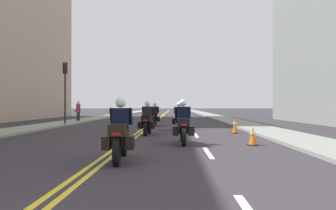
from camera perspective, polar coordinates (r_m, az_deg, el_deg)
The scene contains 15 objects.
ground_plane at distance 50.18m, azimuth -0.87°, elevation -1.73°, with size 264.00×264.00×0.00m, color #2F2B31.
sidewalk_left at distance 50.89m, azimuth -8.57°, elevation -1.64°, with size 2.31×144.00×0.12m, color gray.
sidewalk_right at distance 50.39m, azimuth 6.90°, elevation -1.65°, with size 2.31×144.00×0.12m, color gray.
centreline_yellow_inner at distance 50.19m, azimuth -1.01°, elevation -1.73°, with size 0.12×132.00×0.01m, color yellow.
centreline_yellow_outer at distance 50.18m, azimuth -0.74°, elevation -1.73°, with size 0.12×132.00×0.01m, color yellow.
lane_dashes_white at distance 31.17m, azimuth 3.04°, elevation -2.70°, with size 0.14×56.40×0.01m.
motorcycle_0 at distance 8.69m, azimuth -8.01°, elevation -5.08°, with size 0.78×2.31×1.61m.
motorcycle_1 at distance 12.41m, azimuth 2.52°, elevation -3.53°, with size 0.77×2.14×1.64m.
motorcycle_2 at distance 16.38m, azimuth -3.49°, elevation -2.74°, with size 0.78×2.08×1.64m.
motorcycle_3 at distance 20.13m, azimuth 1.82°, elevation -2.24°, with size 0.77×2.24×1.62m.
motorcycle_4 at distance 23.52m, azimuth -2.24°, elevation -1.94°, with size 0.76×2.23×1.62m.
traffic_cone_0 at distance 17.58m, azimuth 11.13°, elevation -3.37°, with size 0.31×0.31×0.81m.
traffic_cone_1 at distance 12.47m, azimuth 14.02°, elevation -5.04°, with size 0.37×0.37×0.67m.
traffic_light_near at distance 25.57m, azimuth -16.84°, elevation 3.77°, with size 0.28×0.38×4.50m.
pedestrian_0 at distance 30.22m, azimuth -14.80°, elevation -1.03°, with size 0.51×0.31×1.78m.
Camera 1 is at (1.86, -2.13, 1.40)m, focal length 36.43 mm.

